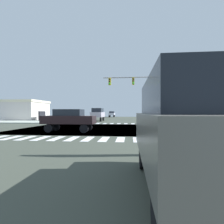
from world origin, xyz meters
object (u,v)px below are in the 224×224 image
object	(u,v)px
traffic_signal_mast	(137,87)
street_lamp	(149,94)
sedan_inner_4	(69,118)
suv_leading_2	(98,113)
bank_building	(12,110)
suv_farside_1	(190,125)
sedan_nearside_1	(112,114)

from	to	relation	value
traffic_signal_mast	street_lamp	world-z (taller)	street_lamp
traffic_signal_mast	sedan_inner_4	bearing A→B (deg)	-118.95
suv_leading_2	bank_building	bearing A→B (deg)	-5.08
street_lamp	suv_farside_1	bearing A→B (deg)	-94.82
traffic_signal_mast	sedan_nearside_1	world-z (taller)	traffic_signal_mast
traffic_signal_mast	sedan_inner_4	distance (m)	13.19
bank_building	sedan_nearside_1	distance (m)	29.86
street_lamp	sedan_inner_4	xyz separation A→B (m)	(-9.24, -24.52, -4.39)
traffic_signal_mast	suv_leading_2	distance (m)	10.29
sedan_nearside_1	suv_leading_2	size ratio (longest dim) A/B	0.93
traffic_signal_mast	suv_leading_2	xyz separation A→B (m)	(-6.81, 6.71, -3.81)
suv_farside_1	traffic_signal_mast	bearing A→B (deg)	90.49
suv_farside_1	bank_building	bearing A→B (deg)	129.44
bank_building	street_lamp	bearing A→B (deg)	10.73
sedan_nearside_1	bank_building	bearing A→B (deg)	53.54
bank_building	suv_leading_2	world-z (taller)	bank_building
sedan_inner_4	street_lamp	bearing A→B (deg)	-20.64
sedan_nearside_1	suv_farside_1	distance (m)	54.53
sedan_nearside_1	suv_leading_2	xyz separation A→B (m)	(0.00, -25.58, 0.28)
bank_building	suv_leading_2	xyz separation A→B (m)	(17.74, -1.58, -0.58)
sedan_nearside_1	sedan_inner_4	xyz separation A→B (m)	(0.74, -43.27, 0.00)
suv_farside_1	suv_leading_2	distance (m)	29.35
street_lamp	bank_building	xyz separation A→B (m)	(-27.72, -5.25, -3.53)
bank_building	sedan_inner_4	xyz separation A→B (m)	(18.48, -19.26, -0.86)
street_lamp	sedan_nearside_1	xyz separation A→B (m)	(-9.98, 18.75, -4.39)
street_lamp	suv_farside_1	world-z (taller)	street_lamp
bank_building	sedan_inner_4	bearing A→B (deg)	-46.19
suv_farside_1	sedan_inner_4	world-z (taller)	suv_farside_1
bank_building	sedan_nearside_1	world-z (taller)	bank_building
sedan_nearside_1	sedan_inner_4	size ratio (longest dim) A/B	1.00
traffic_signal_mast	suv_farside_1	size ratio (longest dim) A/B	1.72
sedan_nearside_1	sedan_inner_4	bearing A→B (deg)	90.98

